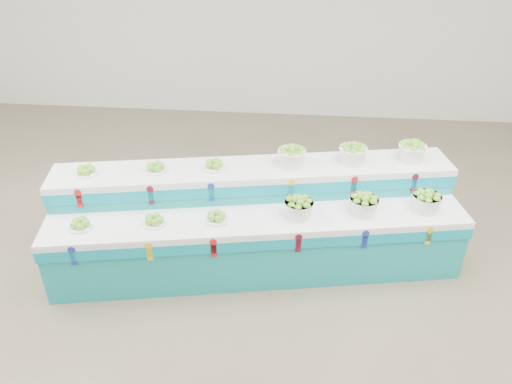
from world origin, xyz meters
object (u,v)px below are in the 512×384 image
display_stand (256,221)px  basket_lower_left (299,207)px  basket_upper_right (412,151)px  plate_upper_mid (155,167)px

display_stand → basket_lower_left: size_ratio=14.26×
basket_lower_left → basket_upper_right: 1.43m
display_stand → basket_upper_right: (1.62, 0.58, 0.62)m
basket_lower_left → plate_upper_mid: 1.53m
plate_upper_mid → basket_upper_right: basket_upper_right is taller
display_stand → basket_upper_right: bearing=8.8°
plate_upper_mid → basket_upper_right: size_ratio=0.78×
display_stand → plate_upper_mid: (-1.05, 0.06, 0.56)m
basket_lower_left → basket_upper_right: basket_upper_right is taller
display_stand → basket_upper_right: basket_upper_right is taller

